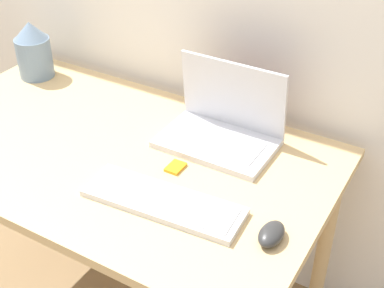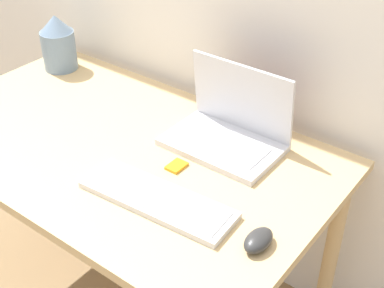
# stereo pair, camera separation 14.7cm
# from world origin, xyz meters

# --- Properties ---
(desk) EXTENTS (1.35, 0.78, 0.73)m
(desk) POSITION_xyz_m (0.00, 0.39, 0.65)
(desk) COLOR tan
(desk) RESTS_ON ground_plane
(laptop) EXTENTS (0.35, 0.23, 0.25)m
(laptop) POSITION_xyz_m (0.27, 0.60, 0.78)
(laptop) COLOR silver
(laptop) RESTS_ON desk
(keyboard) EXTENTS (0.45, 0.17, 0.02)m
(keyboard) POSITION_xyz_m (0.28, 0.25, 0.74)
(keyboard) COLOR silver
(keyboard) RESTS_ON desk
(mouse) EXTENTS (0.06, 0.10, 0.04)m
(mouse) POSITION_xyz_m (0.58, 0.27, 0.75)
(mouse) COLOR #2D2D2D
(mouse) RESTS_ON desk
(vase) EXTENTS (0.13, 0.13, 0.21)m
(vase) POSITION_xyz_m (-0.54, 0.64, 0.83)
(vase) COLOR slate
(vase) RESTS_ON desk
(mp3_player) EXTENTS (0.04, 0.06, 0.01)m
(mp3_player) POSITION_xyz_m (0.23, 0.40, 0.73)
(mp3_player) COLOR orange
(mp3_player) RESTS_ON desk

